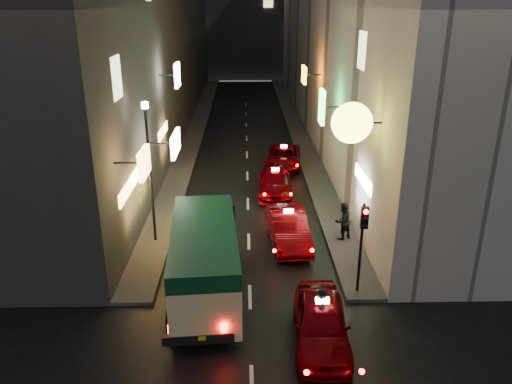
{
  "coord_description": "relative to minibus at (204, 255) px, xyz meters",
  "views": [
    {
      "loc": [
        -0.14,
        -7.29,
        10.29
      ],
      "look_at": [
        0.33,
        13.0,
        2.41
      ],
      "focal_mm": 35.0,
      "sensor_mm": 36.0,
      "label": 1
    }
  ],
  "objects": [
    {
      "name": "building_left",
      "position": [
        -6.38,
        25.46,
        7.24
      ],
      "size": [
        7.61,
        52.0,
        18.0
      ],
      "color": "#363331",
      "rests_on": "ground"
    },
    {
      "name": "building_right",
      "position": [
        9.61,
        25.47,
        7.25
      ],
      "size": [
        7.9,
        52.0,
        18.0
      ],
      "color": "#BAB4AA",
      "rests_on": "ground"
    },
    {
      "name": "sidewalk_left",
      "position": [
        -2.63,
        25.47,
        -1.68
      ],
      "size": [
        1.5,
        52.0,
        0.15
      ],
      "primitive_type": "cube",
      "color": "#4B4846",
      "rests_on": "ground"
    },
    {
      "name": "sidewalk_right",
      "position": [
        5.87,
        25.47,
        -1.68
      ],
      "size": [
        1.5,
        52.0,
        0.15
      ],
      "primitive_type": "cube",
      "color": "#4B4846",
      "rests_on": "ground"
    },
    {
      "name": "minibus",
      "position": [
        0.0,
        0.0,
        0.0
      ],
      "size": [
        2.74,
        6.61,
        2.78
      ],
      "color": "#F9E99B",
      "rests_on": "ground"
    },
    {
      "name": "taxi_near",
      "position": [
        3.85,
        -2.66,
        -0.91
      ],
      "size": [
        2.53,
        5.45,
        1.86
      ],
      "color": "#6C0006",
      "rests_on": "ground"
    },
    {
      "name": "taxi_second",
      "position": [
        3.38,
        4.34,
        -0.9
      ],
      "size": [
        2.61,
        5.52,
        1.88
      ],
      "color": "#6C0006",
      "rests_on": "ground"
    },
    {
      "name": "taxi_third",
      "position": [
        3.16,
        10.51,
        -0.98
      ],
      "size": [
        2.22,
        4.95,
        1.72
      ],
      "color": "#6C0006",
      "rests_on": "ground"
    },
    {
      "name": "taxi_far",
      "position": [
        4.0,
        15.31,
        -1.0
      ],
      "size": [
        2.45,
        4.92,
        1.68
      ],
      "color": "#6C0006",
      "rests_on": "ground"
    },
    {
      "name": "pedestrian_crossing",
      "position": [
        3.88,
        -2.55,
        -0.7
      ],
      "size": [
        0.51,
        0.73,
        2.11
      ],
      "primitive_type": "imported",
      "rotation": [
        0.0,
        0.0,
        1.48
      ],
      "color": "black",
      "rests_on": "ground"
    },
    {
      "name": "pedestrian_sidewalk",
      "position": [
        5.83,
        4.4,
        -0.62
      ],
      "size": [
        0.87,
        0.77,
        1.96
      ],
      "primitive_type": "imported",
      "rotation": [
        0.0,
        0.0,
        3.68
      ],
      "color": "black",
      "rests_on": "sidewalk_right"
    },
    {
      "name": "traffic_light",
      "position": [
        5.62,
        -0.06,
        0.93
      ],
      "size": [
        0.26,
        0.43,
        3.5
      ],
      "color": "black",
      "rests_on": "sidewalk_right"
    },
    {
      "name": "lamp_post",
      "position": [
        -2.58,
        4.47,
        1.97
      ],
      "size": [
        0.28,
        0.28,
        6.22
      ],
      "color": "black",
      "rests_on": "sidewalk_left"
    }
  ]
}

